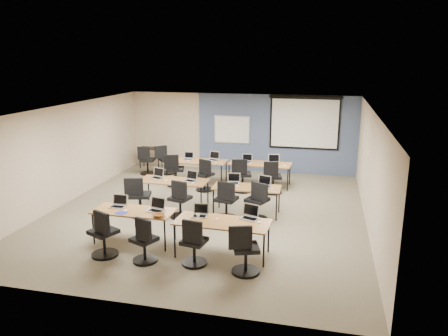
% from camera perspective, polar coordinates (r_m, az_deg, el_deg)
% --- Properties ---
extents(floor, '(8.00, 9.00, 0.02)m').
position_cam_1_polar(floor, '(11.50, -2.26, -5.75)').
color(floor, '#6B6354').
rests_on(floor, ground).
extents(ceiling, '(8.00, 9.00, 0.02)m').
position_cam_1_polar(ceiling, '(10.87, -2.40, 7.73)').
color(ceiling, white).
rests_on(ceiling, ground).
extents(wall_back, '(8.00, 0.04, 2.70)m').
position_cam_1_polar(wall_back, '(15.40, 2.20, 4.66)').
color(wall_back, beige).
rests_on(wall_back, ground).
extents(wall_front, '(8.00, 0.04, 2.70)m').
position_cam_1_polar(wall_front, '(7.08, -12.25, -7.63)').
color(wall_front, beige).
rests_on(wall_front, ground).
extents(wall_left, '(0.04, 9.00, 2.70)m').
position_cam_1_polar(wall_left, '(12.76, -19.91, 1.73)').
color(wall_left, beige).
rests_on(wall_left, ground).
extents(wall_right, '(0.04, 9.00, 2.70)m').
position_cam_1_polar(wall_right, '(10.77, 18.64, -0.40)').
color(wall_right, beige).
rests_on(wall_right, ground).
extents(blue_accent_panel, '(5.50, 0.04, 2.70)m').
position_cam_1_polar(blue_accent_panel, '(15.18, 6.82, 4.42)').
color(blue_accent_panel, '#3D5977').
rests_on(blue_accent_panel, wall_back).
extents(whiteboard, '(1.28, 0.03, 0.98)m').
position_cam_1_polar(whiteboard, '(15.37, 1.04, 5.02)').
color(whiteboard, silver).
rests_on(whiteboard, wall_back).
extents(projector_screen, '(2.40, 0.10, 1.82)m').
position_cam_1_polar(projector_screen, '(14.96, 10.49, 6.21)').
color(projector_screen, black).
rests_on(projector_screen, wall_back).
extents(training_table_front_left, '(1.76, 0.73, 0.73)m').
position_cam_1_polar(training_table_front_left, '(9.69, -11.71, -5.69)').
color(training_table_front_left, brown).
rests_on(training_table_front_left, floor).
extents(training_table_front_right, '(1.93, 0.80, 0.73)m').
position_cam_1_polar(training_table_front_right, '(8.88, -0.24, -7.24)').
color(training_table_front_right, brown).
rests_on(training_table_front_right, floor).
extents(training_table_mid_left, '(1.86, 0.77, 0.73)m').
position_cam_1_polar(training_table_mid_left, '(11.80, -6.63, -1.81)').
color(training_table_mid_left, olive).
rests_on(training_table_mid_left, floor).
extents(training_table_mid_right, '(1.73, 0.72, 0.73)m').
position_cam_1_polar(training_table_mid_right, '(11.16, 2.98, -2.70)').
color(training_table_mid_right, '#A37344').
rests_on(training_table_mid_right, floor).
extents(training_table_back_left, '(1.90, 0.79, 0.73)m').
position_cam_1_polar(training_table_back_left, '(13.91, -3.60, 0.78)').
color(training_table_back_left, brown).
rests_on(training_table_back_left, floor).
extents(training_table_back_right, '(1.93, 0.80, 0.73)m').
position_cam_1_polar(training_table_back_right, '(13.60, 4.71, 0.45)').
color(training_table_back_right, olive).
rests_on(training_table_back_right, floor).
extents(laptop_0, '(0.33, 0.28, 0.25)m').
position_cam_1_polar(laptop_0, '(9.96, -13.62, -4.57)').
color(laptop_0, silver).
rests_on(laptop_0, training_table_front_left).
extents(mouse_0, '(0.08, 0.11, 0.04)m').
position_cam_1_polar(mouse_0, '(9.65, -12.71, -5.45)').
color(mouse_0, white).
rests_on(mouse_0, training_table_front_left).
extents(task_chair_0, '(0.59, 0.55, 1.02)m').
position_cam_1_polar(task_chair_0, '(9.23, -15.46, -8.71)').
color(task_chair_0, black).
rests_on(task_chair_0, floor).
extents(laptop_1, '(0.35, 0.30, 0.27)m').
position_cam_1_polar(laptop_1, '(9.55, -8.82, -5.14)').
color(laptop_1, '#B9B9C4').
rests_on(laptop_1, training_table_front_left).
extents(mouse_1, '(0.08, 0.11, 0.04)m').
position_cam_1_polar(mouse_1, '(9.38, -8.52, -5.85)').
color(mouse_1, white).
rests_on(mouse_1, training_table_front_left).
extents(task_chair_1, '(0.52, 0.49, 0.97)m').
position_cam_1_polar(task_chair_1, '(8.81, -10.37, -9.72)').
color(task_chair_1, black).
rests_on(task_chair_1, floor).
extents(laptop_2, '(0.32, 0.27, 0.24)m').
position_cam_1_polar(laptop_2, '(9.16, -3.15, -5.89)').
color(laptop_2, silver).
rests_on(laptop_2, training_table_front_right).
extents(mouse_2, '(0.06, 0.09, 0.03)m').
position_cam_1_polar(mouse_2, '(8.96, -0.94, -6.68)').
color(mouse_2, white).
rests_on(mouse_2, training_table_front_right).
extents(task_chair_2, '(0.50, 0.50, 0.98)m').
position_cam_1_polar(task_chair_2, '(8.58, -3.97, -10.14)').
color(task_chair_2, black).
rests_on(task_chair_2, floor).
extents(laptop_3, '(0.36, 0.31, 0.27)m').
position_cam_1_polar(laptop_3, '(9.03, 3.43, -6.15)').
color(laptop_3, '#A7A7AD').
rests_on(laptop_3, training_table_front_right).
extents(mouse_3, '(0.09, 0.11, 0.03)m').
position_cam_1_polar(mouse_3, '(8.82, 4.59, -7.07)').
color(mouse_3, white).
rests_on(mouse_3, training_table_front_right).
extents(task_chair_3, '(0.55, 0.53, 1.01)m').
position_cam_1_polar(task_chair_3, '(8.25, 2.69, -11.07)').
color(task_chair_3, black).
rests_on(task_chair_3, floor).
extents(laptop_4, '(0.35, 0.30, 0.26)m').
position_cam_1_polar(laptop_4, '(12.06, -8.69, -0.99)').
color(laptop_4, '#B5B5BE').
rests_on(laptop_4, training_table_mid_left).
extents(mouse_4, '(0.09, 0.12, 0.04)m').
position_cam_1_polar(mouse_4, '(11.75, -7.58, -1.62)').
color(mouse_4, white).
rests_on(mouse_4, training_table_mid_left).
extents(task_chair_4, '(0.58, 0.58, 1.05)m').
position_cam_1_polar(task_chair_4, '(11.27, -11.05, -4.10)').
color(task_chair_4, black).
rests_on(task_chair_4, floor).
extents(laptop_5, '(0.34, 0.29, 0.26)m').
position_cam_1_polar(laptop_5, '(11.69, -4.34, -1.36)').
color(laptop_5, silver).
rests_on(laptop_5, training_table_mid_left).
extents(mouse_5, '(0.08, 0.11, 0.03)m').
position_cam_1_polar(mouse_5, '(11.47, -4.07, -1.93)').
color(mouse_5, white).
rests_on(mouse_5, training_table_mid_left).
extents(task_chair_5, '(0.53, 0.53, 1.01)m').
position_cam_1_polar(task_chair_5, '(11.00, -5.77, -4.47)').
color(task_chair_5, black).
rests_on(task_chair_5, floor).
extents(laptop_6, '(0.33, 0.28, 0.25)m').
position_cam_1_polar(laptop_6, '(11.43, 1.22, -1.69)').
color(laptop_6, silver).
rests_on(laptop_6, training_table_mid_right).
extents(mouse_6, '(0.08, 0.10, 0.03)m').
position_cam_1_polar(mouse_6, '(11.17, 1.77, -2.35)').
color(mouse_6, white).
rests_on(mouse_6, training_table_mid_right).
extents(task_chair_6, '(0.55, 0.55, 1.03)m').
position_cam_1_polar(task_chair_6, '(10.82, 0.30, -4.67)').
color(task_chair_6, black).
rests_on(task_chair_6, floor).
extents(laptop_7, '(0.35, 0.30, 0.27)m').
position_cam_1_polar(laptop_7, '(11.20, 5.25, -2.07)').
color(laptop_7, silver).
rests_on(laptop_7, training_table_mid_right).
extents(mouse_7, '(0.09, 0.11, 0.03)m').
position_cam_1_polar(mouse_7, '(11.03, 6.30, -2.66)').
color(mouse_7, white).
rests_on(mouse_7, training_table_mid_right).
extents(task_chair_7, '(0.58, 0.55, 1.02)m').
position_cam_1_polar(task_chair_7, '(10.80, 4.40, -4.76)').
color(task_chair_7, black).
rests_on(task_chair_7, floor).
extents(laptop_8, '(0.31, 0.26, 0.23)m').
position_cam_1_polar(laptop_8, '(14.10, -4.69, 1.37)').
color(laptop_8, '#A8A8AC').
rests_on(laptop_8, training_table_back_left).
extents(mouse_8, '(0.08, 0.11, 0.03)m').
position_cam_1_polar(mouse_8, '(13.90, -4.65, 0.99)').
color(mouse_8, white).
rests_on(mouse_8, training_table_back_left).
extents(task_chair_8, '(0.57, 0.56, 1.04)m').
position_cam_1_polar(task_chair_8, '(13.68, -6.43, -0.62)').
color(task_chair_8, black).
rests_on(task_chair_8, floor).
extents(laptop_9, '(0.35, 0.30, 0.27)m').
position_cam_1_polar(laptop_9, '(13.97, -1.33, 1.32)').
color(laptop_9, '#B5B5BC').
rests_on(laptop_9, training_table_back_left).
extents(mouse_9, '(0.07, 0.10, 0.03)m').
position_cam_1_polar(mouse_9, '(13.63, -1.00, 0.75)').
color(mouse_9, white).
rests_on(mouse_9, training_table_back_left).
extents(task_chair_9, '(0.56, 0.53, 1.00)m').
position_cam_1_polar(task_chair_9, '(13.13, -2.56, -1.27)').
color(task_chair_9, black).
rests_on(task_chair_9, floor).
extents(laptop_10, '(0.32, 0.27, 0.24)m').
position_cam_1_polar(laptop_10, '(13.72, 3.00, 1.04)').
color(laptop_10, '#ABABB3').
rests_on(laptop_10, training_table_back_right).
extents(mouse_10, '(0.07, 0.11, 0.04)m').
position_cam_1_polar(mouse_10, '(13.51, 3.45, 0.62)').
color(mouse_10, white).
rests_on(mouse_10, training_table_back_right).
extents(task_chair_10, '(0.56, 0.56, 1.04)m').
position_cam_1_polar(task_chair_10, '(13.04, 2.35, -1.30)').
color(task_chair_10, black).
rests_on(task_chair_10, floor).
extents(laptop_11, '(0.36, 0.30, 0.27)m').
position_cam_1_polar(laptop_11, '(13.63, 6.48, 0.90)').
color(laptop_11, '#B1B1B8').
rests_on(laptop_11, training_table_back_right).
extents(mouse_11, '(0.08, 0.11, 0.03)m').
position_cam_1_polar(mouse_11, '(13.32, 7.95, 0.29)').
color(mouse_11, white).
rests_on(mouse_11, training_table_back_right).
extents(task_chair_11, '(0.53, 0.53, 1.01)m').
position_cam_1_polar(task_chair_11, '(12.95, 6.36, -1.57)').
color(task_chair_11, black).
rests_on(task_chair_11, floor).
extents(blue_mousepad, '(0.28, 0.25, 0.01)m').
position_cam_1_polar(blue_mousepad, '(9.57, -13.27, -5.74)').
color(blue_mousepad, '#202498').
rests_on(blue_mousepad, training_table_front_left).
extents(snack_bowl, '(0.27, 0.27, 0.07)m').
position_cam_1_polar(snack_bowl, '(9.20, -8.55, -6.12)').
color(snack_bowl, olive).
rests_on(snack_bowl, training_table_front_left).
extents(snack_plate, '(0.20, 0.20, 0.01)m').
position_cam_1_polar(snack_plate, '(9.08, -3.39, -6.44)').
color(snack_plate, white).
rests_on(snack_plate, training_table_front_right).
extents(coffee_cup, '(0.07, 0.07, 0.06)m').
position_cam_1_polar(coffee_cup, '(9.06, -3.42, -6.24)').
color(coffee_cup, beige).
rests_on(coffee_cup, snack_plate).
extents(utility_table, '(0.83, 0.46, 0.75)m').
position_cam_1_polar(utility_table, '(15.99, -9.57, 2.25)').
color(utility_table, black).
rests_on(utility_table, floor).
extents(spare_chair_a, '(0.61, 0.53, 1.01)m').
position_cam_1_polar(spare_chair_a, '(15.16, -7.67, 0.77)').
color(spare_chair_a, black).
rests_on(spare_chair_a, floor).
extents(spare_chair_b, '(0.52, 0.52, 1.00)m').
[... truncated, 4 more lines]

